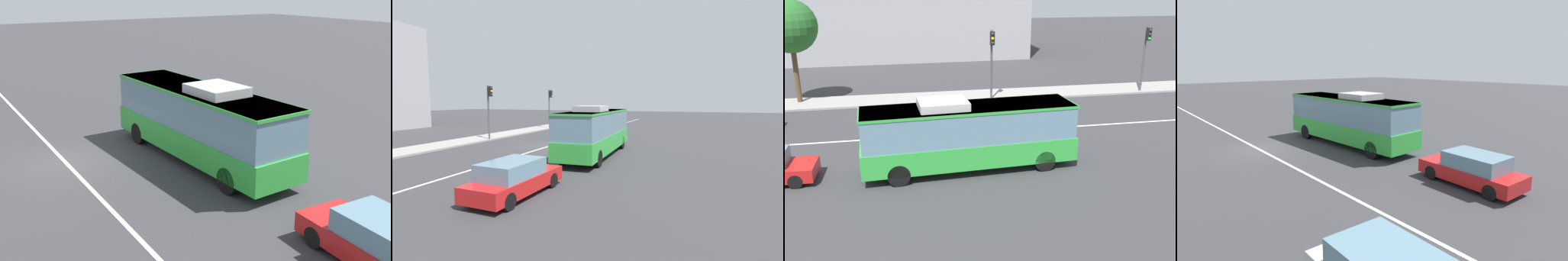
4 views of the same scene
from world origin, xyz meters
TOP-DOWN VIEW (x-y plane):
  - ground_plane at (0.00, 0.00)m, footprint 160.00×160.00m
  - lane_centre_line at (0.00, 0.00)m, footprint 76.00×0.16m
  - transit_bus at (-2.65, -5.02)m, footprint 10.11×3.00m
  - sedan_red at (-11.93, -4.81)m, footprint 4.57×1.98m

SIDE VIEW (x-z plane):
  - ground_plane at x=0.00m, z-range 0.00..0.00m
  - lane_centre_line at x=0.00m, z-range 0.00..0.01m
  - sedan_red at x=-11.93m, z-range -0.01..1.46m
  - transit_bus at x=-2.65m, z-range 0.08..3.54m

